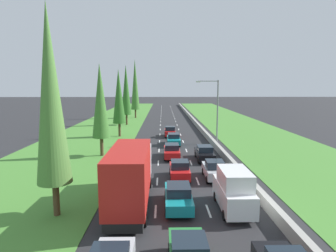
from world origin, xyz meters
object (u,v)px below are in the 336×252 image
(black_sedan_right_lane, at_px, (204,153))
(poplar_tree_second, at_px, (100,101))
(red_sedan_centre_lane, at_px, (172,151))
(poplar_tree_third, at_px, (119,97))
(teal_sedan_centre_lane_fifth, at_px, (174,139))
(teal_sedan_centre_lane, at_px, (178,196))
(red_box_truck_left_lane, at_px, (131,175))
(white_van_right_lane, at_px, (234,190))
(silver_hatchback_right_lane, at_px, (214,170))
(red_hatchback_centre_lane, at_px, (180,170))
(poplar_tree_nearest, at_px, (50,95))
(street_light_mast, at_px, (215,107))
(poplar_tree_fourth, at_px, (126,90))
(poplar_tree_fifth, at_px, (135,85))
(red_hatchback_centre_lane_sixth, at_px, (170,132))

(black_sedan_right_lane, bearing_deg, poplar_tree_second, 169.51)
(red_sedan_centre_lane, bearing_deg, poplar_tree_third, 119.61)
(black_sedan_right_lane, bearing_deg, teal_sedan_centre_lane_fifth, 110.50)
(teal_sedan_centre_lane, distance_m, poplar_tree_third, 29.53)
(black_sedan_right_lane, relative_size, red_box_truck_left_lane, 0.48)
(white_van_right_lane, xyz_separation_m, silver_hatchback_right_lane, (-0.12, 6.52, -0.56))
(red_hatchback_centre_lane, distance_m, poplar_tree_nearest, 12.85)
(teal_sedan_centre_lane, bearing_deg, black_sedan_right_lane, 74.12)
(street_light_mast, bearing_deg, red_hatchback_centre_lane, -110.56)
(red_sedan_centre_lane, xyz_separation_m, white_van_right_lane, (3.64, -14.15, 0.59))
(teal_sedan_centre_lane_fifth, bearing_deg, teal_sedan_centre_lane, -91.28)
(teal_sedan_centre_lane, xyz_separation_m, poplar_tree_fourth, (-8.65, 41.87, 6.50))
(teal_sedan_centre_lane, bearing_deg, silver_hatchback_right_lane, 59.86)
(teal_sedan_centre_lane, xyz_separation_m, red_hatchback_centre_lane, (0.44, 6.08, 0.02))
(teal_sedan_centre_lane_fifth, xyz_separation_m, black_sedan_right_lane, (3.12, -8.33, 0.00))
(teal_sedan_centre_lane_fifth, height_order, street_light_mast, street_light_mast)
(silver_hatchback_right_lane, relative_size, street_light_mast, 0.43)
(white_van_right_lane, height_order, street_light_mast, street_light_mast)
(silver_hatchback_right_lane, relative_size, poplar_tree_third, 0.36)
(teal_sedan_centre_lane, distance_m, poplar_tree_fifth, 56.21)
(teal_sedan_centre_lane_fifth, xyz_separation_m, poplar_tree_fifth, (-8.48, 34.18, 7.65))
(red_sedan_centre_lane, distance_m, red_box_truck_left_lane, 13.69)
(silver_hatchback_right_lane, relative_size, poplar_tree_nearest, 0.30)
(teal_sedan_centre_lane_fifth, relative_size, red_hatchback_centre_lane_sixth, 1.15)
(red_sedan_centre_lane, relative_size, poplar_tree_nearest, 0.34)
(red_box_truck_left_lane, bearing_deg, red_sedan_centre_lane, 76.36)
(red_box_truck_left_lane, distance_m, poplar_tree_second, 15.78)
(red_hatchback_centre_lane_sixth, xyz_separation_m, poplar_tree_second, (-8.34, -12.72, 5.61))
(poplar_tree_second, bearing_deg, white_van_right_lane, -52.16)
(poplar_tree_third, bearing_deg, poplar_tree_fifth, 89.89)
(silver_hatchback_right_lane, distance_m, poplar_tree_nearest, 14.98)
(poplar_tree_nearest, bearing_deg, red_box_truck_left_lane, 18.06)
(poplar_tree_second, xyz_separation_m, poplar_tree_third, (0.16, 13.06, 0.03))
(teal_sedan_centre_lane, bearing_deg, poplar_tree_nearest, -172.28)
(red_hatchback_centre_lane_sixth, xyz_separation_m, red_box_truck_left_lane, (-3.34, -27.07, 1.35))
(teal_sedan_centre_lane, xyz_separation_m, poplar_tree_second, (-8.22, 14.78, 5.64))
(red_box_truck_left_lane, xyz_separation_m, poplar_tree_fourth, (-5.42, 41.44, 5.13))
(street_light_mast, bearing_deg, silver_hatchback_right_lane, -100.19)
(silver_hatchback_right_lane, relative_size, poplar_tree_second, 0.36)
(silver_hatchback_right_lane, relative_size, poplar_tree_fourth, 0.31)
(red_hatchback_centre_lane_sixth, bearing_deg, red_box_truck_left_lane, -97.03)
(red_sedan_centre_lane, height_order, poplar_tree_fifth, poplar_tree_fifth)
(black_sedan_right_lane, xyz_separation_m, poplar_tree_nearest, (-11.38, -13.65, 6.83))
(teal_sedan_centre_lane_fifth, xyz_separation_m, silver_hatchback_right_lane, (3.04, -14.89, 0.02))
(red_hatchback_centre_lane_sixth, height_order, poplar_tree_nearest, poplar_tree_nearest)
(black_sedan_right_lane, bearing_deg, poplar_tree_nearest, -129.82)
(silver_hatchback_right_lane, height_order, poplar_tree_nearest, poplar_tree_nearest)
(black_sedan_right_lane, bearing_deg, poplar_tree_fifth, 105.26)
(teal_sedan_centre_lane_fifth, relative_size, red_box_truck_left_lane, 0.48)
(red_hatchback_centre_lane_sixth, distance_m, poplar_tree_third, 9.95)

